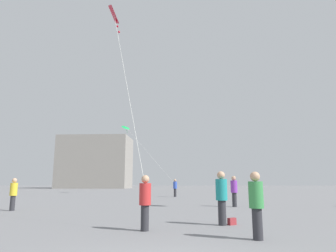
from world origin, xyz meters
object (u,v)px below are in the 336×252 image
Objects in this scene: kite_emerald_diamond at (127,128)px; handbag_beside_flyer at (233,221)px; person_in_blue at (176,187)px; kite_crimson_delta at (117,18)px; person_in_red at (146,200)px; person_in_purple at (235,190)px; building_left_hall at (97,163)px; person_in_yellow at (15,193)px; person_in_teal at (223,195)px; person_in_green at (258,202)px.

handbag_beside_flyer is at bearing -75.05° from kite_emerald_diamond.
person_in_blue is 0.23× the size of kite_crimson_delta.
kite_emerald_diamond is at bearing 65.73° from person_in_red.
kite_emerald_diamond is at bearing -3.27° from person_in_blue.
person_in_purple is 25.67m from kite_emerald_diamond.
building_left_hall is 72.46m from handbag_beside_flyer.
person_in_purple is at bearing -69.21° from building_left_hall.
person_in_purple is at bearing -66.04° from kite_emerald_diamond.
person_in_yellow is at bearing -80.29° from building_left_hall.
building_left_hall is (-10.87, 63.55, 5.75)m from person_in_yellow.
person_in_teal is 1.09× the size of person_in_yellow.
person_in_teal reaches higher than person_in_blue.
person_in_blue is 52.16m from building_left_hall.
kite_emerald_diamond reaches higher than handbag_beside_flyer.
handbag_beside_flyer is at bearing -97.20° from person_in_yellow.
building_left_hall is at bearing -16.31° from person_in_blue.
person_in_yellow is at bearing 152.67° from handbag_beside_flyer.
kite_crimson_delta is at bearing 98.14° from person_in_green.
handbag_beside_flyer is (0.35, 0.10, -0.90)m from person_in_teal.
handbag_beside_flyer is (1.49, -21.03, -0.88)m from person_in_blue.
kite_emerald_diamond is at bearing 63.96° from person_in_green.
person_in_teal reaches higher than person_in_red.
person_in_purple is 1.06× the size of person_in_green.
kite_emerald_diamond is at bearing 14.68° from person_in_yellow.
handbag_beside_flyer is at bearing 51.87° from person_in_green.
person_in_red is 0.91× the size of person_in_purple.
person_in_yellow is 26.23m from kite_emerald_diamond.
person_in_purple is (2.18, 8.05, 0.00)m from person_in_teal.
person_in_purple is at bearing -58.12° from person_in_yellow.
person_in_red is at bearing 137.49° from person_in_blue.
person_in_green is at bearing -76.13° from kite_emerald_diamond.
person_in_blue reaches higher than handbag_beside_flyer.
person_in_purple reaches higher than handbag_beside_flyer.
person_in_teal is 21.16m from person_in_blue.
person_in_blue is (8.95, 15.63, 0.07)m from person_in_yellow.
person_in_yellow is 0.09× the size of building_left_hall.
person_in_blue is (1.45, 22.36, 0.07)m from person_in_red.
person_in_yellow is at bearing 145.67° from kite_crimson_delta.
kite_crimson_delta reaches higher than handbag_beside_flyer.
person_in_teal is 2.74m from person_in_green.
person_in_yellow is at bearing 104.59° from person_in_red.
person_in_teal is 5.79× the size of handbag_beside_flyer.
handbag_beside_flyer is at bearing 145.27° from person_in_blue.
building_left_hall reaches higher than person_in_blue.
person_in_red is 3.33m from handbag_beside_flyer.
person_in_red is 22.41m from person_in_blue.
kite_crimson_delta is (-3.10, -19.63, 7.73)m from person_in_blue.
person_in_red is (-2.60, -1.23, -0.09)m from person_in_teal.
person_in_blue is at bearing 53.89° from person_in_green.
person_in_teal is at bearing -19.52° from kite_crimson_delta.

